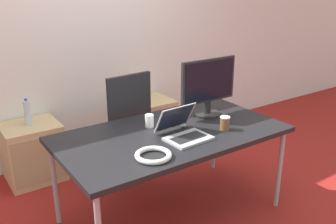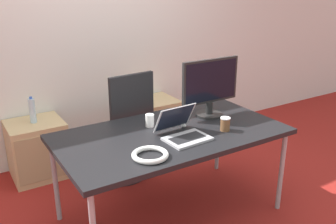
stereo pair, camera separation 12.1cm
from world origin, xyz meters
name	(u,v)px [view 1 (the left image)]	position (x,y,z in m)	size (l,w,h in m)	color
ground_plane	(171,213)	(0.00, 0.00, 0.00)	(14.00, 14.00, 0.00)	maroon
wall_back	(89,37)	(0.00, 1.53, 1.30)	(10.00, 0.05, 2.60)	silver
desk	(171,137)	(0.00, 0.00, 0.71)	(1.77, 0.96, 0.75)	black
office_chair	(120,139)	(-0.05, 0.79, 0.41)	(0.56, 0.58, 1.09)	#232326
cabinet_left	(33,152)	(-0.77, 1.25, 0.28)	(0.52, 0.48, 0.57)	tan
cabinet_right	(149,124)	(0.55, 1.25, 0.28)	(0.52, 0.48, 0.57)	tan
water_bottle	(27,113)	(-0.77, 1.26, 0.69)	(0.06, 0.06, 0.26)	silver
laptop_center	(184,131)	(0.02, -0.14, 0.80)	(0.34, 0.36, 0.23)	#ADADB2
monitor	(208,86)	(0.48, 0.14, 1.01)	(0.56, 0.23, 0.50)	black
mouse	(183,125)	(0.14, 0.04, 0.77)	(0.04, 0.06, 0.03)	silver
coffee_cup_white	(149,121)	(-0.09, 0.19, 0.80)	(0.07, 0.07, 0.10)	white
coffee_cup_brown	(225,123)	(0.37, -0.20, 0.80)	(0.08, 0.08, 0.11)	brown
cable_coil	(153,155)	(-0.35, -0.30, 0.77)	(0.25, 0.25, 0.04)	white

